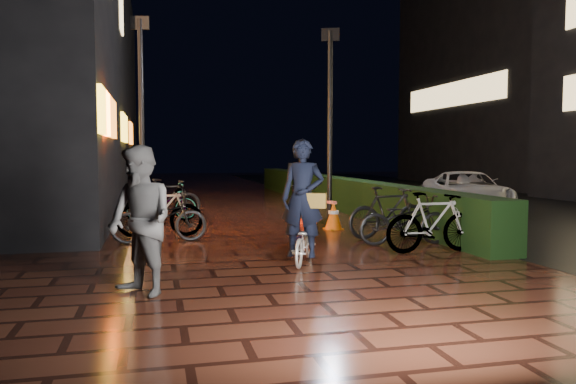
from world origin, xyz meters
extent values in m
plane|color=#381911|center=(0.00, 0.00, 0.00)|extent=(80.00, 80.00, 0.00)
cube|color=black|center=(9.00, 5.00, 0.00)|extent=(11.00, 60.00, 0.01)
cube|color=black|center=(3.30, 8.00, 0.50)|extent=(0.70, 20.00, 1.00)
imported|color=#58585A|center=(-2.67, -3.02, 0.95)|extent=(1.13, 1.17, 1.90)
imported|color=silver|center=(6.65, 4.97, 0.62)|extent=(3.26, 4.83, 1.23)
cube|color=yellow|center=(-3.45, 1.50, 2.60)|extent=(0.08, 2.00, 0.90)
cube|color=orange|center=(-3.45, 3.00, 2.60)|extent=(0.08, 3.00, 0.90)
cube|color=yellow|center=(-3.45, 9.00, 2.60)|extent=(0.08, 2.80, 0.90)
cube|color=orange|center=(-3.45, 14.00, 2.60)|extent=(0.08, 2.20, 0.90)
cube|color=#FFD88C|center=(-3.45, 8.50, 6.20)|extent=(0.06, 1.20, 1.20)
cube|color=black|center=(17.50, 18.00, 7.00)|extent=(8.00, 14.00, 14.00)
cube|color=#FFD88C|center=(13.45, 18.00, 5.00)|extent=(0.06, 10.00, 1.30)
cylinder|color=black|center=(2.23, 4.63, 2.56)|extent=(0.18, 0.18, 5.12)
cube|color=black|center=(2.23, 4.63, 5.02)|extent=(0.49, 0.26, 0.34)
cylinder|color=black|center=(-2.86, 7.15, 2.87)|extent=(0.18, 0.18, 5.74)
cube|color=black|center=(-2.86, 7.15, 5.63)|extent=(0.56, 0.19, 0.39)
imported|color=silver|center=(-0.14, -1.49, 0.37)|extent=(1.04, 1.49, 0.74)
imported|color=black|center=(-0.19, -1.59, 1.08)|extent=(0.82, 0.70, 1.89)
cube|color=olive|center=(0.00, -1.70, 1.04)|extent=(0.36, 0.27, 0.24)
cone|color=orange|center=(1.59, 2.29, 0.33)|extent=(0.42, 0.42, 0.67)
cone|color=red|center=(1.27, 3.48, 0.33)|extent=(0.42, 0.42, 0.67)
cube|color=orange|center=(1.59, 2.29, 0.01)|extent=(0.44, 0.44, 0.03)
cube|color=#F24C0C|center=(1.27, 3.48, 0.01)|extent=(0.44, 0.44, 0.03)
cube|color=red|center=(1.43, 2.89, 0.63)|extent=(0.43, 1.40, 0.07)
cube|color=black|center=(1.21, 4.05, 0.38)|extent=(0.55, 0.46, 0.04)
cylinder|color=black|center=(0.99, 3.89, 0.18)|extent=(0.03, 0.03, 0.36)
cylinder|color=black|center=(1.41, 3.87, 0.18)|extent=(0.03, 0.03, 0.36)
cylinder|color=black|center=(1.02, 4.23, 0.18)|extent=(0.03, 0.03, 0.36)
cylinder|color=black|center=(1.43, 4.21, 0.18)|extent=(0.03, 0.03, 0.36)
cube|color=#0C249E|center=(1.21, 4.05, 0.54)|extent=(0.40, 0.35, 0.28)
cylinder|color=black|center=(1.06, 3.92, 0.52)|extent=(0.27, 0.35, 0.91)
imported|color=black|center=(-2.33, 4.82, 0.49)|extent=(1.95, 0.88, 0.99)
imported|color=black|center=(-2.42, 1.22, 0.49)|extent=(1.93, 0.81, 0.99)
imported|color=black|center=(-2.18, 5.33, 0.55)|extent=(1.88, 0.77, 1.10)
imported|color=black|center=(-2.41, 2.00, 0.55)|extent=(1.86, 0.67, 1.10)
imported|color=black|center=(2.27, 0.66, 0.55)|extent=(1.86, 0.65, 1.10)
imported|color=black|center=(2.26, -0.18, 0.49)|extent=(1.91, 0.73, 0.99)
imported|color=black|center=(2.38, -1.08, 0.55)|extent=(1.83, 0.54, 1.10)
camera|label=1|loc=(-2.47, -10.24, 1.80)|focal=35.00mm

